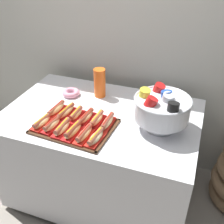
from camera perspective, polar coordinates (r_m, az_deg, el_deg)
ground_plane at (r=2.36m, az=-1.92°, el=-15.95°), size 10.00×10.00×0.00m
back_wall at (r=2.16m, az=3.53°, el=20.15°), size 6.00×0.10×2.60m
buffet_table at (r=2.07m, az=-2.13°, el=-8.68°), size 1.32×0.86×0.76m
serving_tray at (r=1.74m, az=-7.74°, el=-3.02°), size 0.50×0.39×0.01m
hot_dog_0 at (r=1.76m, az=-14.44°, el=-2.16°), size 0.09×0.17×0.06m
hot_dog_1 at (r=1.72m, az=-12.44°, el=-2.71°), size 0.08×0.16×0.06m
hot_dog_2 at (r=1.68m, az=-10.33°, el=-3.33°), size 0.07×0.18×0.06m
hot_dog_3 at (r=1.65m, az=-8.13°, el=-3.95°), size 0.08×0.18×0.07m
hot_dog_4 at (r=1.62m, az=-5.82°, el=-4.67°), size 0.07×0.18×0.06m
hot_dog_5 at (r=1.59m, az=-3.43°, el=-5.39°), size 0.08×0.17×0.06m
hot_dog_6 at (r=1.87m, az=-11.52°, el=0.54°), size 0.08×0.18×0.06m
hot_dog_7 at (r=1.83m, az=-9.56°, el=-0.01°), size 0.08×0.19×0.06m
hot_dog_8 at (r=1.79m, az=-7.53°, el=-0.52°), size 0.06×0.16×0.06m
hot_dog_9 at (r=1.76m, az=-5.42°, el=-1.08°), size 0.07×0.17×0.06m
hot_dog_10 at (r=1.73m, az=-3.23°, el=-1.60°), size 0.07×0.17×0.06m
hot_dog_11 at (r=1.70m, az=-0.97°, el=-2.17°), size 0.06×0.18×0.06m
punch_bowl at (r=1.66m, az=10.29°, el=0.90°), size 0.34×0.34×0.27m
cup_stack at (r=2.01m, az=-2.59°, el=6.10°), size 0.09×0.09×0.22m
donut at (r=2.08m, az=-8.56°, el=3.99°), size 0.13×0.13×0.04m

